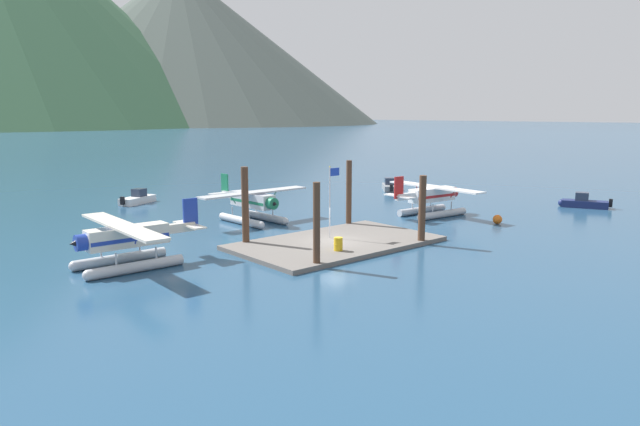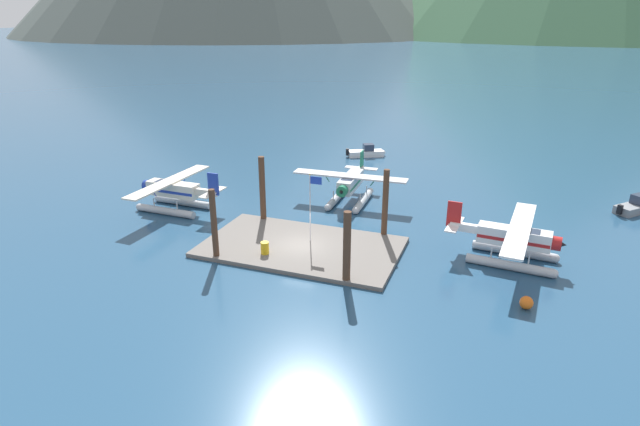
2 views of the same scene
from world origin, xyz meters
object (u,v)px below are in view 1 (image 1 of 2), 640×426
at_px(seaplane_silver_bow_centre, 253,204).
at_px(boat_navy_open_se, 583,203).
at_px(seaplane_white_stbd_fwd, 432,198).
at_px(fuel_drum, 338,244).
at_px(boat_grey_open_east, 389,186).
at_px(mooring_buoy, 497,219).
at_px(boat_white_open_north, 138,198).
at_px(flagpole, 331,193).
at_px(seaplane_cream_port_fwd, 127,242).

bearing_deg(seaplane_silver_bow_centre, boat_navy_open_se, -26.82).
bearing_deg(seaplane_white_stbd_fwd, fuel_drum, -162.14).
bearing_deg(seaplane_white_stbd_fwd, boat_navy_open_se, -24.67).
bearing_deg(boat_grey_open_east, fuel_drum, -143.36).
height_order(mooring_buoy, seaplane_white_stbd_fwd, seaplane_white_stbd_fwd).
bearing_deg(fuel_drum, boat_grey_open_east, 36.64).
distance_m(fuel_drum, boat_white_open_north, 29.76).
bearing_deg(flagpole, seaplane_white_stbd_fwd, 8.10).
distance_m(flagpole, fuel_drum, 4.92).
height_order(seaplane_silver_bow_centre, boat_navy_open_se, seaplane_silver_bow_centre).
distance_m(seaplane_cream_port_fwd, boat_grey_open_east, 40.60).
xyz_separation_m(fuel_drum, boat_white_open_north, (-0.82, 29.75, -0.25)).
bearing_deg(seaplane_silver_bow_centre, seaplane_cream_port_fwd, -152.39).
relative_size(flagpole, mooring_buoy, 6.66).
xyz_separation_m(mooring_buoy, seaplane_white_stbd_fwd, (-0.98, 6.14, 1.19)).
relative_size(flagpole, boat_grey_open_east, 1.26).
bearing_deg(mooring_buoy, fuel_drum, 177.19).
relative_size(fuel_drum, mooring_buoy, 1.13).
relative_size(seaplane_white_stbd_fwd, boat_white_open_north, 2.36).
distance_m(mooring_buoy, seaplane_cream_port_fwd, 29.90).
xyz_separation_m(mooring_buoy, boat_white_open_north, (-18.20, 30.60, 0.10)).
height_order(flagpole, fuel_drum, flagpole).
relative_size(fuel_drum, seaplane_cream_port_fwd, 0.08).
height_order(mooring_buoy, boat_white_open_north, boat_white_open_north).
bearing_deg(seaplane_silver_bow_centre, flagpole, -89.39).
xyz_separation_m(fuel_drum, boat_navy_open_se, (31.39, -1.60, -0.25)).
distance_m(flagpole, seaplane_cream_port_fwd, 14.41).
bearing_deg(boat_navy_open_se, seaplane_silver_bow_centre, 153.18).
bearing_deg(boat_white_open_north, boat_navy_open_se, -44.22).
bearing_deg(boat_white_open_north, seaplane_cream_port_fwd, -114.56).
bearing_deg(fuel_drum, boat_white_open_north, 91.57).
relative_size(flagpole, seaplane_cream_port_fwd, 0.50).
xyz_separation_m(mooring_buoy, boat_grey_open_east, (9.06, 20.52, 0.10)).
relative_size(flagpole, seaplane_white_stbd_fwd, 0.50).
relative_size(mooring_buoy, seaplane_silver_bow_centre, 0.07).
height_order(seaplane_cream_port_fwd, boat_navy_open_se, seaplane_cream_port_fwd).
bearing_deg(fuel_drum, seaplane_cream_port_fwd, 153.35).
bearing_deg(mooring_buoy, boat_navy_open_se, -3.06).
xyz_separation_m(seaplane_white_stbd_fwd, boat_grey_open_east, (10.05, 14.39, -1.09)).
xyz_separation_m(seaplane_silver_bow_centre, boat_grey_open_east, (24.25, 6.51, -1.09)).
relative_size(flagpole, boat_white_open_north, 1.17).
distance_m(flagpole, boat_navy_open_se, 29.66).
height_order(fuel_drum, seaplane_cream_port_fwd, seaplane_cream_port_fwd).
relative_size(seaplane_silver_bow_centre, seaplane_white_stbd_fwd, 1.00).
bearing_deg(seaplane_silver_bow_centre, mooring_buoy, -42.71).
relative_size(seaplane_silver_bow_centre, boat_navy_open_se, 2.29).
relative_size(mooring_buoy, boat_white_open_north, 0.18).
bearing_deg(seaplane_white_stbd_fwd, seaplane_silver_bow_centre, 150.99).
xyz_separation_m(fuel_drum, boat_grey_open_east, (26.45, 19.67, -0.25)).
distance_m(seaplane_silver_bow_centre, boat_grey_open_east, 25.13).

